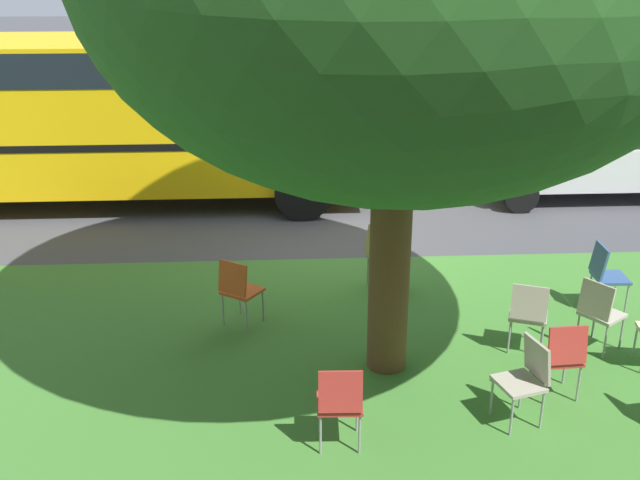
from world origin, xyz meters
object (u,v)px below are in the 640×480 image
Objects in this scene: chair_4 at (239,287)px; chair_7 at (561,354)px; chair_3 at (380,253)px; chair_6 at (526,375)px; school_bus at (73,105)px; chair_1 at (606,272)px; chair_8 at (599,310)px; chair_0 at (340,400)px; parked_car at (587,152)px; chair_2 at (529,312)px.

chair_4 and chair_7 have the same top height.
chair_4 is at bearing 27.73° from chair_3.
chair_3 is 1.00× the size of chair_6.
school_bus is at bearing -50.38° from chair_6.
chair_1 is 1.00× the size of chair_3.
chair_8 is at bearing 141.62° from chair_3.
school_bus is at bearing -58.58° from chair_4.
chair_0 is 8.91m from parked_car.
school_bus is (5.96, -7.20, 1.24)m from chair_6.
chair_1 and chair_7 have the same top height.
chair_3 is at bearing -103.43° from chair_0.
chair_1 is at bearing -123.13° from chair_7.
chair_6 is at bearing 107.94° from chair_3.
chair_1 is at bearing -127.10° from chair_6.
chair_4 is at bearing 121.42° from school_bus.
chair_2 is at bearing -144.29° from chair_0.
chair_0 is at bearing 76.57° from chair_3.
chair_3 is (-0.83, -3.46, 0.00)m from chair_0.
chair_0 is 2.82m from chair_2.
parked_car reaches higher than chair_0.
chair_4 is 1.00× the size of chair_8.
chair_1 is 2.36m from chair_7.
school_bus reaches higher than chair_7.
chair_7 is 0.08× the size of school_bus.
chair_1 is 1.00× the size of chair_4.
chair_1 and chair_4 have the same top height.
school_bus reaches higher than chair_1.
chair_3 is at bearing -38.38° from chair_8.
chair_6 is at bearing 143.22° from chair_4.
chair_3 and chair_4 have the same top height.
chair_4 is 1.00× the size of chair_7.
chair_2 is 1.00× the size of chair_7.
chair_0 is 8.68m from school_bus.
chair_4 is 0.24× the size of parked_car.
chair_3 is at bearing 140.56° from school_bus.
chair_2 is (1.33, 1.03, 0.00)m from chair_1.
school_bus is (7.24, -5.88, 1.24)m from chair_8.
chair_0 and chair_4 have the same top height.
chair_1 is 1.00× the size of chair_8.
chair_3 is 6.53m from school_bus.
chair_0 is 1.00× the size of chair_6.
chair_7 is (-0.04, 0.95, 0.00)m from chair_2.
chair_7 is (-1.50, 2.76, 0.00)m from chair_3.
chair_2 is 0.95m from chair_7.
parked_car reaches higher than chair_2.
chair_3 is at bearing -15.77° from chair_1.
parked_car is (-1.52, -4.60, 0.32)m from chair_1.
chair_0 is at bearing 16.72° from chair_7.
chair_4 and chair_8 have the same top height.
parked_car is (-2.81, -6.57, 0.32)m from chair_7.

